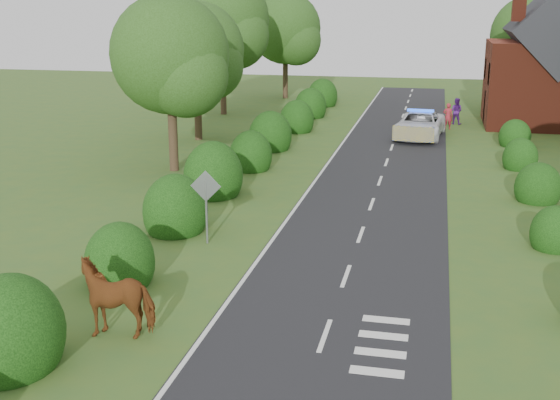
% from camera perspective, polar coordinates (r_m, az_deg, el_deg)
% --- Properties ---
extents(ground, '(120.00, 120.00, 0.00)m').
position_cam_1_polar(ground, '(21.11, 5.38, -6.21)').
color(ground, '#385E26').
extents(road, '(6.00, 70.00, 0.02)m').
position_cam_1_polar(road, '(35.42, 8.53, 2.69)').
color(road, black).
rests_on(road, ground).
extents(road_markings, '(4.96, 70.00, 0.01)m').
position_cam_1_polar(road_markings, '(33.55, 5.53, 2.10)').
color(road_markings, white).
rests_on(road_markings, road).
extents(hedgerow_left, '(2.75, 50.41, 3.00)m').
position_cam_1_polar(hedgerow_left, '(33.16, -3.17, 3.26)').
color(hedgerow_left, black).
rests_on(hedgerow_left, ground).
extents(hedgerow_right, '(2.10, 45.78, 2.10)m').
position_cam_1_polar(hedgerow_right, '(31.82, 19.96, 1.44)').
color(hedgerow_right, black).
rests_on(hedgerow_right, ground).
extents(tree_left_a, '(5.74, 5.60, 8.38)m').
position_cam_1_polar(tree_left_a, '(33.67, -8.63, 11.21)').
color(tree_left_a, '#332316').
rests_on(tree_left_a, ground).
extents(tree_left_b, '(5.74, 5.60, 8.07)m').
position_cam_1_polar(tree_left_b, '(41.70, -6.57, 11.69)').
color(tree_left_b, '#332316').
rests_on(tree_left_b, ground).
extents(tree_left_c, '(6.97, 6.80, 10.22)m').
position_cam_1_polar(tree_left_c, '(51.55, -4.48, 14.13)').
color(tree_left_c, '#332316').
rests_on(tree_left_c, ground).
extents(tree_left_d, '(6.15, 6.00, 8.89)m').
position_cam_1_polar(tree_left_d, '(60.67, 0.67, 13.54)').
color(tree_left_d, '#332316').
rests_on(tree_left_d, ground).
extents(tree_right_c, '(6.15, 6.00, 8.58)m').
position_cam_1_polar(tree_right_c, '(57.79, 19.96, 12.24)').
color(tree_right_c, '#332316').
rests_on(tree_right_c, ground).
extents(road_sign, '(1.06, 0.08, 2.53)m').
position_cam_1_polar(road_sign, '(23.51, -6.04, 0.31)').
color(road_sign, gray).
rests_on(road_sign, ground).
extents(house, '(8.00, 7.40, 9.17)m').
position_cam_1_polar(house, '(50.14, 21.11, 9.97)').
color(house, '#5E2114').
rests_on(house, ground).
extents(cow, '(2.45, 1.66, 1.59)m').
position_cam_1_polar(cow, '(17.87, -12.99, -7.98)').
color(cow, brown).
rests_on(cow, ground).
extents(police_van, '(3.17, 5.96, 1.73)m').
position_cam_1_polar(police_van, '(43.53, 11.29, 6.01)').
color(police_van, white).
rests_on(police_van, ground).
extents(pedestrian_red, '(0.65, 0.45, 1.69)m').
position_cam_1_polar(pedestrian_red, '(46.96, 13.49, 6.64)').
color(pedestrian_red, maroon).
rests_on(pedestrian_red, ground).
extents(pedestrian_purple, '(1.01, 0.89, 1.77)m').
position_cam_1_polar(pedestrian_purple, '(49.10, 14.12, 7.02)').
color(pedestrian_purple, '#4D1A73').
rests_on(pedestrian_purple, ground).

